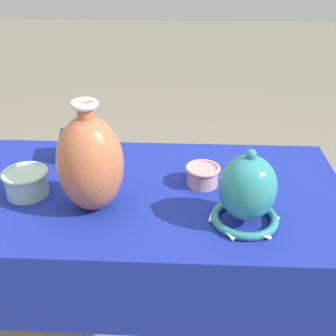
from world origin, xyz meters
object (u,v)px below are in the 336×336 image
(vase_dome_bell, at_px, (247,193))
(cup_wide_celadon, at_px, (26,182))
(cup_wide_rose, at_px, (203,175))
(mosaic_tile_box, at_px, (82,145))
(vase_tall_bulbous, at_px, (90,163))

(vase_dome_bell, relative_size, cup_wide_celadon, 1.62)
(cup_wide_celadon, bearing_deg, cup_wide_rose, 8.87)
(vase_dome_bell, relative_size, cup_wide_rose, 2.03)
(cup_wide_rose, bearing_deg, mosaic_tile_box, 158.83)
(vase_tall_bulbous, bearing_deg, cup_wide_rose, 23.66)
(mosaic_tile_box, height_order, cup_wide_rose, mosaic_tile_box)
(vase_dome_bell, relative_size, mosaic_tile_box, 1.40)
(vase_dome_bell, xyz_separation_m, mosaic_tile_box, (-0.50, 0.34, -0.04))
(vase_tall_bulbous, relative_size, mosaic_tile_box, 2.03)
(cup_wide_rose, bearing_deg, cup_wide_celadon, -171.13)
(mosaic_tile_box, distance_m, cup_wide_celadon, 0.26)
(vase_tall_bulbous, distance_m, cup_wide_celadon, 0.23)
(vase_tall_bulbous, relative_size, cup_wide_celadon, 2.35)
(vase_tall_bulbous, bearing_deg, mosaic_tile_box, 108.40)
(cup_wide_rose, relative_size, cup_wide_celadon, 0.80)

